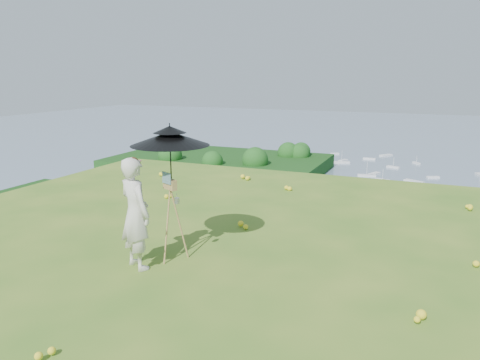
% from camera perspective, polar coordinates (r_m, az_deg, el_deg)
% --- Properties ---
extents(ground, '(14.00, 14.00, 0.00)m').
position_cam_1_polar(ground, '(8.08, -1.99, -8.95)').
color(ground, '#417421').
rests_on(ground, ground).
extents(shoreline_tier, '(170.00, 28.00, 8.00)m').
position_cam_1_polar(shoreline_tier, '(90.67, 19.32, -13.36)').
color(shoreline_tier, slate).
rests_on(shoreline_tier, bay_water).
extents(bay_water, '(700.00, 700.00, 0.00)m').
position_cam_1_polar(bay_water, '(249.57, 22.17, 3.42)').
color(bay_water, slate).
rests_on(bay_water, ground).
extents(peninsula, '(90.00, 60.00, 12.00)m').
position_cam_1_polar(peninsula, '(182.52, -2.63, 2.79)').
color(peninsula, '#10390F').
rests_on(peninsula, bay_water).
extents(slope_trees, '(110.00, 50.00, 6.00)m').
position_cam_1_polar(slope_trees, '(45.61, 17.51, -10.98)').
color(slope_trees, '#195319').
rests_on(slope_trees, forest_slope).
extents(harbor_town, '(110.00, 22.00, 5.00)m').
position_cam_1_polar(harbor_town, '(88.07, 19.64, -9.55)').
color(harbor_town, silver).
rests_on(harbor_town, shoreline_tier).
extents(moored_boats, '(140.00, 140.00, 0.70)m').
position_cam_1_polar(moored_boats, '(172.46, 17.37, 0.03)').
color(moored_boats, white).
rests_on(moored_boats, bay_water).
extents(wildflowers, '(10.00, 10.50, 0.12)m').
position_cam_1_polar(wildflowers, '(8.27, -1.26, -7.97)').
color(wildflowers, yellow).
rests_on(wildflowers, ground).
extents(painter, '(0.77, 0.66, 1.77)m').
position_cam_1_polar(painter, '(7.43, -12.63, -4.00)').
color(painter, silver).
rests_on(painter, ground).
extents(field_easel, '(0.75, 0.75, 1.47)m').
position_cam_1_polar(field_easel, '(7.72, -8.40, -4.36)').
color(field_easel, olive).
rests_on(field_easel, ground).
extents(sun_umbrella, '(1.57, 1.57, 1.04)m').
position_cam_1_polar(sun_umbrella, '(7.51, -8.47, 2.95)').
color(sun_umbrella, black).
rests_on(sun_umbrella, field_easel).
extents(painter_cap, '(0.26, 0.28, 0.10)m').
position_cam_1_polar(painter_cap, '(7.24, -12.96, 2.35)').
color(painter_cap, '#CC707D').
rests_on(painter_cap, painter).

